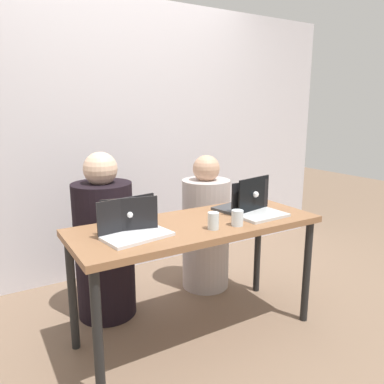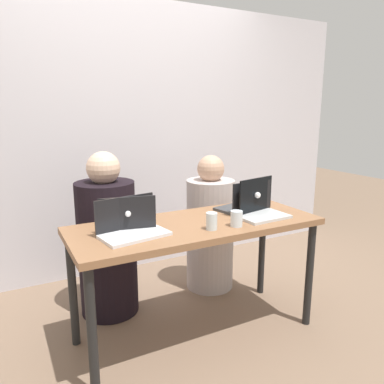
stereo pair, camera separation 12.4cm
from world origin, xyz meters
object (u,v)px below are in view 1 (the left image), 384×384
at_px(laptop_front_left, 134,228).
at_px(laptop_front_right, 257,208).
at_px(water_glass_center, 213,222).
at_px(laptop_back_left, 128,222).
at_px(water_glass_right, 237,219).
at_px(person_on_left, 105,245).
at_px(person_on_right, 206,230).
at_px(laptop_back_right, 244,203).

relative_size(laptop_front_left, laptop_front_right, 1.20).
height_order(laptop_front_right, water_glass_center, laptop_front_right).
distance_m(laptop_front_right, laptop_back_left, 0.85).
xyz_separation_m(laptop_front_left, water_glass_right, (0.60, -0.14, -0.00)).
height_order(person_on_left, laptop_back_left, person_on_left).
bearing_deg(laptop_front_right, laptop_back_left, 166.64).
bearing_deg(person_on_left, laptop_front_right, 138.96).
bearing_deg(person_on_left, person_on_right, 174.76).
relative_size(laptop_back_right, water_glass_center, 3.55).
height_order(person_on_left, person_on_right, person_on_left).
relative_size(laptop_back_left, water_glass_right, 3.74).
bearing_deg(laptop_back_left, person_on_left, -77.80).
relative_size(person_on_right, water_glass_right, 11.53).
xyz_separation_m(laptop_back_right, water_glass_right, (-0.25, -0.24, -0.01)).
relative_size(laptop_front_left, water_glass_right, 4.13).
xyz_separation_m(laptop_front_right, laptop_back_right, (-0.00, 0.13, 0.00)).
bearing_deg(water_glass_center, person_on_left, 121.66).
bearing_deg(water_glass_center, water_glass_right, -6.19).
distance_m(person_on_right, water_glass_center, 0.87).
xyz_separation_m(person_on_right, laptop_front_right, (0.00, -0.61, 0.32)).
bearing_deg(water_glass_right, water_glass_center, 173.81).
height_order(person_on_right, water_glass_center, person_on_right).
bearing_deg(laptop_back_right, laptop_front_left, -5.69).
bearing_deg(laptop_back_left, person_on_right, -139.61).
height_order(laptop_front_right, laptop_back_left, laptop_front_right).
height_order(laptop_front_left, laptop_front_right, laptop_front_right).
relative_size(person_on_left, laptop_back_right, 3.28).
xyz_separation_m(water_glass_right, water_glass_center, (-0.16, 0.02, 0.00)).
bearing_deg(water_glass_center, laptop_back_right, 29.06).
bearing_deg(person_on_right, laptop_front_right, 79.23).
height_order(laptop_back_right, water_glass_right, laptop_back_right).
distance_m(person_on_left, laptop_front_right, 1.08).
bearing_deg(person_on_left, laptop_front_left, 83.89).
bearing_deg(water_glass_right, person_on_left, 129.56).
bearing_deg(water_glass_center, laptop_front_left, 164.32).
distance_m(person_on_left, person_on_right, 0.84).
xyz_separation_m(laptop_front_right, water_glass_center, (-0.41, -0.09, -0.00)).
xyz_separation_m(laptop_front_left, laptop_back_left, (0.01, 0.12, 0.00)).
height_order(person_on_right, laptop_front_left, person_on_right).
distance_m(person_on_left, laptop_front_left, 0.64).
bearing_deg(laptop_back_left, water_glass_right, 167.76).
bearing_deg(water_glass_right, laptop_front_right, 23.85).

